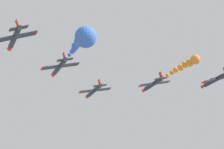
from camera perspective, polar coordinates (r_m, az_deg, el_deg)
airplane_lead at (r=104.74m, az=-2.71°, el=-2.44°), size 9.33×10.35×3.23m
airplane_left_inner at (r=90.06m, az=-7.93°, el=1.20°), size 9.20×10.35×3.45m
smoke_trail_left_inner at (r=65.33m, az=-4.30°, el=5.44°), size 7.09×25.64×10.48m
airplane_right_inner at (r=100.95m, az=6.26°, el=-1.41°), size 9.28×10.35×3.32m
smoke_trail_right_inner at (r=89.81m, az=11.23°, el=1.55°), size 2.38×12.31×2.24m
airplane_left_outer at (r=79.48m, az=-14.52°, el=5.42°), size 8.80×10.35×4.39m
airplane_right_outer at (r=99.14m, az=15.37°, el=-0.73°), size 9.16×10.35×3.50m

